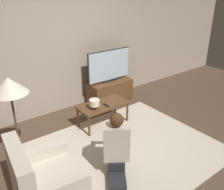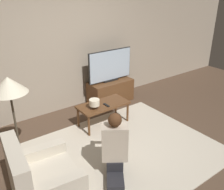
{
  "view_description": "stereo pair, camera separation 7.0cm",
  "coord_description": "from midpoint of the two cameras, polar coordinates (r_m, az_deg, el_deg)",
  "views": [
    {
      "loc": [
        -2.1,
        -2.44,
        2.4
      ],
      "look_at": [
        0.25,
        0.65,
        0.67
      ],
      "focal_mm": 40.0,
      "sensor_mm": 36.0,
      "label": 1
    },
    {
      "loc": [
        -2.04,
        -2.48,
        2.4
      ],
      "look_at": [
        0.25,
        0.65,
        0.67
      ],
      "focal_mm": 40.0,
      "sensor_mm": 36.0,
      "label": 2
    }
  ],
  "objects": [
    {
      "name": "coffee_table",
      "position": [
        4.52,
        -1.57,
        -2.59
      ],
      "size": [
        0.93,
        0.45,
        0.42
      ],
      "color": "brown",
      "rests_on": "ground_plane"
    },
    {
      "name": "armchair",
      "position": [
        3.18,
        -14.9,
        -18.85
      ],
      "size": [
        0.81,
        0.89,
        0.84
      ],
      "rotation": [
        0.0,
        0.0,
        1.47
      ],
      "color": "beige",
      "rests_on": "ground_plane"
    },
    {
      "name": "tv",
      "position": [
        5.29,
        -0.03,
        6.73
      ],
      "size": [
        1.05,
        0.08,
        0.68
      ],
      "color": "black",
      "rests_on": "tv_stand"
    },
    {
      "name": "ground_plane",
      "position": [
        4.01,
        3.23,
        -12.75
      ],
      "size": [
        10.0,
        10.0,
        0.0
      ],
      "primitive_type": "plane",
      "color": "brown"
    },
    {
      "name": "floor_lamp",
      "position": [
        3.5,
        -21.92,
        1.22
      ],
      "size": [
        0.48,
        0.48,
        1.32
      ],
      "color": "#4C4233",
      "rests_on": "ground_plane"
    },
    {
      "name": "table_lamp",
      "position": [
        4.3,
        -3.58,
        -1.85
      ],
      "size": [
        0.18,
        0.18,
        0.17
      ],
      "color": "#4C3823",
      "rests_on": "coffee_table"
    },
    {
      "name": "remote",
      "position": [
        4.43,
        -0.85,
        -2.33
      ],
      "size": [
        0.04,
        0.15,
        0.02
      ],
      "color": "black",
      "rests_on": "coffee_table"
    },
    {
      "name": "tv_stand",
      "position": [
        5.49,
        -0.0,
        0.88
      ],
      "size": [
        0.96,
        0.46,
        0.48
      ],
      "color": "brown",
      "rests_on": "ground_plane"
    },
    {
      "name": "wall_back",
      "position": [
        4.98,
        -10.86,
        10.84
      ],
      "size": [
        10.0,
        0.06,
        2.6
      ],
      "color": "tan",
      "rests_on": "ground_plane"
    },
    {
      "name": "person_kneeling",
      "position": [
        3.32,
        1.25,
        -11.67
      ],
      "size": [
        0.65,
        0.79,
        0.93
      ],
      "rotation": [
        0.0,
        0.0,
        2.54
      ],
      "color": "#232328",
      "rests_on": "rug"
    },
    {
      "name": "rug",
      "position": [
        4.01,
        3.23,
        -12.66
      ],
      "size": [
        2.81,
        2.3,
        0.02
      ],
      "color": "beige",
      "rests_on": "ground_plane"
    }
  ]
}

